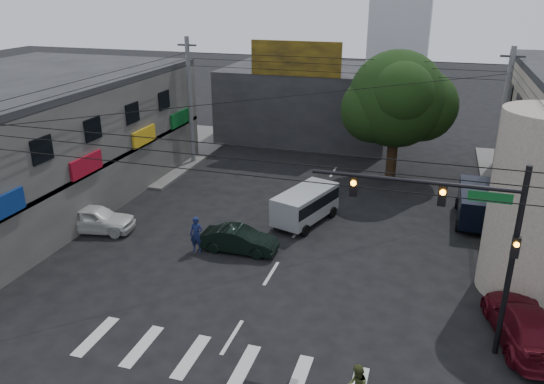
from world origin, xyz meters
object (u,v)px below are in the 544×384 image
at_px(maroon_sedan, 524,325).
at_px(traffic_officer, 197,235).
at_px(utility_pole_far_left, 190,102).
at_px(dark_sedan, 239,240).
at_px(silver_minivan, 305,207).
at_px(traffic_gantry, 464,227).
at_px(navy_van, 476,206).
at_px(white_compact, 94,219).
at_px(street_tree, 397,99).
at_px(utility_pole_far_right, 502,123).

xyz_separation_m(maroon_sedan, traffic_officer, (-14.70, 3.00, 0.19)).
relative_size(utility_pole_far_left, dark_sedan, 2.37).
height_order(dark_sedan, silver_minivan, silver_minivan).
bearing_deg(silver_minivan, traffic_gantry, -121.67).
relative_size(traffic_gantry, navy_van, 1.49).
bearing_deg(white_compact, maroon_sedan, -110.09).
bearing_deg(navy_van, maroon_sedan, -172.98).
bearing_deg(traffic_officer, dark_sedan, 12.85).
bearing_deg(street_tree, dark_sedan, -114.87).
bearing_deg(street_tree, traffic_officer, -120.37).
xyz_separation_m(street_tree, traffic_gantry, (3.82, -18.00, -0.64)).
bearing_deg(dark_sedan, street_tree, -25.94).
bearing_deg(navy_van, utility_pole_far_right, -13.46).
xyz_separation_m(maroon_sedan, silver_minivan, (-10.37, 8.02, 0.21)).
distance_m(dark_sedan, silver_minivan, 4.95).
bearing_deg(dark_sedan, silver_minivan, -29.01).
bearing_deg(white_compact, utility_pole_far_right, -69.83).
distance_m(street_tree, maroon_sedan, 18.81).
relative_size(utility_pole_far_left, utility_pole_far_right, 1.00).
relative_size(street_tree, white_compact, 1.91).
distance_m(utility_pole_far_left, white_compact, 13.05).
height_order(white_compact, maroon_sedan, maroon_sedan).
bearing_deg(traffic_gantry, utility_pole_far_right, 81.06).
distance_m(street_tree, traffic_gantry, 18.42).
height_order(street_tree, utility_pole_far_right, utility_pole_far_right).
relative_size(white_compact, silver_minivan, 0.95).
bearing_deg(traffic_gantry, traffic_officer, 161.59).
distance_m(navy_van, traffic_officer, 15.65).
relative_size(maroon_sedan, navy_van, 1.12).
distance_m(traffic_gantry, dark_sedan, 11.81).
bearing_deg(utility_pole_far_left, traffic_officer, -64.16).
height_order(utility_pole_far_left, white_compact, utility_pole_far_left).
bearing_deg(silver_minivan, utility_pole_far_left, 70.98).
distance_m(utility_pole_far_right, dark_sedan, 18.14).
bearing_deg(silver_minivan, white_compact, 130.73).
distance_m(utility_pole_far_left, traffic_officer, 14.90).
xyz_separation_m(utility_pole_far_right, maroon_sedan, (0.00, -16.00, -3.86)).
xyz_separation_m(street_tree, maroon_sedan, (6.50, -17.00, -4.73)).
relative_size(traffic_gantry, utility_pole_far_right, 0.78).
relative_size(utility_pole_far_right, silver_minivan, 1.93).
xyz_separation_m(street_tree, navy_van, (5.25, -6.01, -4.51)).
distance_m(white_compact, traffic_officer, 6.32).
relative_size(utility_pole_far_left, silver_minivan, 1.93).
bearing_deg(traffic_gantry, silver_minivan, 130.45).
height_order(utility_pole_far_left, navy_van, utility_pole_far_left).
distance_m(white_compact, silver_minivan, 11.54).
relative_size(dark_sedan, silver_minivan, 0.81).
bearing_deg(silver_minivan, traffic_officer, 157.07).
xyz_separation_m(utility_pole_far_right, white_compact, (-21.00, -12.46, -3.87)).
relative_size(utility_pole_far_left, maroon_sedan, 1.70).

